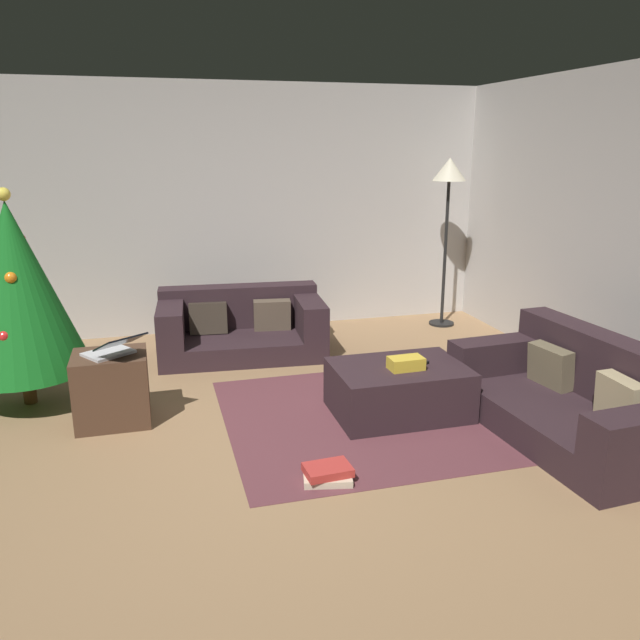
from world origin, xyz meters
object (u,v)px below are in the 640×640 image
at_px(gift_box, 406,363).
at_px(laptop, 113,349).
at_px(christmas_tree, 16,288).
at_px(corner_lamp, 449,183).
at_px(ottoman, 399,390).
at_px(tv_remote, 419,361).
at_px(couch_right, 577,399).
at_px(side_table, 112,388).
at_px(book_stack, 328,474).
at_px(couch_left, 241,327).

height_order(gift_box, laptop, laptop).
xyz_separation_m(christmas_tree, corner_lamp, (4.14, 1.20, 0.64)).
bearing_deg(laptop, ottoman, -9.83).
bearing_deg(tv_remote, couch_right, -69.33).
relative_size(christmas_tree, laptop, 3.27).
bearing_deg(corner_lamp, laptop, -152.42).
height_order(laptop, corner_lamp, corner_lamp).
height_order(side_table, laptop, laptop).
bearing_deg(couch_right, ottoman, 55.45).
bearing_deg(book_stack, side_table, 136.06).
height_order(couch_left, couch_right, couch_right).
relative_size(couch_left, corner_lamp, 0.88).
height_order(couch_left, side_table, couch_left).
relative_size(side_table, corner_lamp, 0.29).
xyz_separation_m(christmas_tree, book_stack, (1.94, -1.79, -0.88)).
xyz_separation_m(side_table, book_stack, (1.29, -1.24, -0.21)).
bearing_deg(couch_left, corner_lamp, -166.53).
distance_m(couch_right, book_stack, 1.89).
distance_m(christmas_tree, book_stack, 2.78).
bearing_deg(couch_left, christmas_tree, 28.75).
height_order(tv_remote, book_stack, tv_remote).
relative_size(laptop, book_stack, 1.59).
height_order(christmas_tree, side_table, christmas_tree).
relative_size(ottoman, christmas_tree, 0.59).
xyz_separation_m(couch_right, tv_remote, (-0.90, 0.69, 0.13)).
xyz_separation_m(ottoman, laptop, (-2.04, 0.35, 0.39)).
height_order(christmas_tree, book_stack, christmas_tree).
relative_size(ottoman, book_stack, 3.06).
xyz_separation_m(ottoman, gift_box, (0.02, -0.07, 0.24)).
relative_size(book_stack, corner_lamp, 0.18).
xyz_separation_m(side_table, corner_lamp, (3.48, 1.75, 1.31)).
height_order(laptop, book_stack, laptop).
height_order(book_stack, corner_lamp, corner_lamp).
bearing_deg(tv_remote, christmas_tree, 130.45).
bearing_deg(side_table, christmas_tree, 140.07).
bearing_deg(couch_left, couch_right, 133.99).
bearing_deg(ottoman, christmas_tree, 160.70).
bearing_deg(laptop, christmas_tree, 138.94).
distance_m(tv_remote, laptop, 2.25).
bearing_deg(ottoman, side_table, 168.89).
height_order(couch_left, book_stack, couch_left).
bearing_deg(gift_box, christmas_tree, 159.48).
bearing_deg(gift_box, tv_remote, 37.42).
bearing_deg(couch_left, gift_box, 121.51).
bearing_deg(tv_remote, corner_lamp, 27.65).
distance_m(couch_left, couch_right, 3.15).
bearing_deg(tv_remote, laptop, 139.92).
xyz_separation_m(ottoman, side_table, (-2.08, 0.41, 0.07)).
xyz_separation_m(christmas_tree, side_table, (0.66, -0.55, -0.67)).
height_order(couch_right, laptop, laptop).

